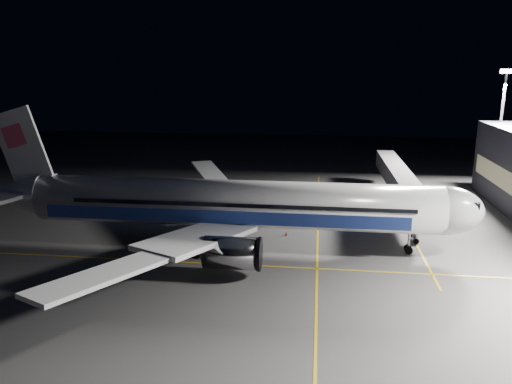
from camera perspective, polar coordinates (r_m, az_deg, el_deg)
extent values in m
plane|color=#4C4C4F|center=(61.01, -2.46, -6.11)|extent=(200.00, 200.00, 0.00)
cube|color=gold|center=(60.23, 7.03, -6.48)|extent=(0.25, 80.00, 0.01)
cube|color=gold|center=(55.51, -3.50, -8.24)|extent=(70.00, 0.25, 0.01)
cube|color=gold|center=(70.75, 16.86, -3.82)|extent=(0.25, 40.00, 0.01)
cylinder|color=silver|center=(59.37, -2.51, -1.31)|extent=(48.00, 5.60, 5.60)
ellipsoid|color=silver|center=(60.28, 20.61, -1.99)|extent=(8.96, 5.60, 5.60)
cube|color=black|center=(60.61, 22.81, -1.13)|extent=(2.20, 3.40, 0.90)
cone|color=silver|center=(69.87, -26.23, -0.15)|extent=(9.00, 5.49, 5.49)
cube|color=#22399C|center=(62.41, -2.98, -1.39)|extent=(42.24, 0.25, 1.50)
cube|color=#22399C|center=(57.17, -3.96, -2.88)|extent=(42.24, 0.25, 1.50)
cube|color=silver|center=(67.81, -3.45, -0.73)|extent=(11.36, 15.23, 1.53)
cube|color=silver|center=(52.87, -6.63, -5.19)|extent=(11.36, 15.23, 1.53)
cube|color=silver|center=(80.51, -5.34, 2.27)|extent=(8.57, 13.22, 1.31)
cube|color=silver|center=(43.13, -17.22, -9.14)|extent=(8.57, 13.22, 1.31)
cube|color=silver|center=(73.80, -23.76, 1.06)|extent=(6.20, 9.67, 0.45)
cube|color=white|center=(67.53, -25.14, 4.64)|extent=(7.53, 0.40, 10.28)
cube|color=#E44D71|center=(67.78, -25.84, 5.80)|extent=(3.22, 0.55, 3.22)
cylinder|color=#B7B7BF|center=(68.51, -0.24, -1.55)|extent=(5.60, 3.40, 3.40)
cylinder|color=#B7B7BF|center=(51.62, -2.84, -6.96)|extent=(5.60, 3.40, 3.40)
cylinder|color=#9999A0|center=(60.76, 17.06, -5.58)|extent=(0.26, 0.26, 2.50)
cylinder|color=black|center=(61.03, 17.00, -6.29)|extent=(0.90, 0.70, 0.90)
cylinder|color=#9999A0|center=(65.12, -4.45, -3.64)|extent=(0.26, 0.26, 2.50)
cylinder|color=#9999A0|center=(57.20, -6.18, -6.26)|extent=(0.26, 0.26, 2.50)
cylinder|color=black|center=(65.34, -4.44, -4.22)|extent=(1.10, 1.60, 1.10)
cylinder|color=black|center=(57.44, -6.16, -6.91)|extent=(1.10, 1.60, 1.10)
cube|color=#B2B2B7|center=(79.15, 15.94, 1.60)|extent=(3.00, 33.90, 2.80)
cube|color=#B2B2B7|center=(63.99, 17.98, -1.50)|extent=(3.60, 3.20, 3.40)
cylinder|color=#9999A0|center=(64.85, 17.78, -4.10)|extent=(0.70, 0.70, 3.10)
cylinder|color=black|center=(64.39, 17.84, -5.36)|extent=(0.70, 0.30, 0.70)
cylinder|color=black|center=(66.06, 17.56, -4.84)|extent=(0.70, 0.30, 0.70)
cylinder|color=#59595E|center=(94.07, 26.05, 5.98)|extent=(0.44, 0.44, 20.00)
cube|color=#59595E|center=(93.40, 26.75, 12.23)|extent=(2.40, 0.50, 0.80)
cube|color=white|center=(93.07, 26.82, 12.22)|extent=(2.20, 0.15, 0.60)
cube|color=black|center=(78.37, 1.51, -0.89)|extent=(2.69, 2.19, 1.06)
cube|color=black|center=(78.19, 1.52, -0.42)|extent=(1.25, 1.25, 0.58)
sphere|color=#FFF2CC|center=(77.54, 1.32, -1.06)|extent=(0.25, 0.25, 0.25)
sphere|color=#FFF2CC|center=(77.79, 2.01, -1.01)|extent=(0.25, 0.25, 0.25)
cylinder|color=black|center=(79.47, 1.96, -1.01)|extent=(0.62, 0.41, 0.58)
cylinder|color=black|center=(77.95, 2.29, -1.31)|extent=(0.62, 0.41, 0.58)
cylinder|color=black|center=(79.02, 0.74, -1.09)|extent=(0.62, 0.41, 0.58)
cylinder|color=black|center=(77.49, 1.05, -1.40)|extent=(0.62, 0.41, 0.58)
cone|color=red|center=(64.48, 3.49, -4.73)|extent=(0.35, 0.35, 0.53)
cone|color=red|center=(67.84, 2.31, -3.74)|extent=(0.35, 0.35, 0.53)
cone|color=red|center=(74.79, -4.14, -2.01)|extent=(0.40, 0.40, 0.60)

